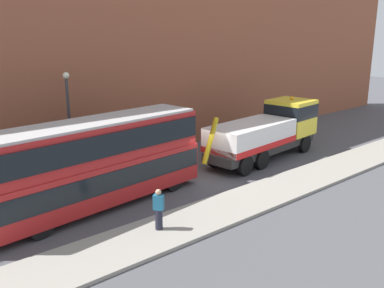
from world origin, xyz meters
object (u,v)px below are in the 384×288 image
object	(u,v)px
pedestrian_onlooker	(159,210)
street_lamp	(69,117)
recovery_tow_truck	(267,131)
double_decker_bus	(94,161)

from	to	relation	value
pedestrian_onlooker	street_lamp	distance (m)	8.68
street_lamp	pedestrian_onlooker	bearing A→B (deg)	-91.70
recovery_tow_truck	double_decker_bus	world-z (taller)	double_decker_bus
double_decker_bus	pedestrian_onlooker	xyz separation A→B (m)	(0.64, -4.00, -1.25)
recovery_tow_truck	pedestrian_onlooker	bearing A→B (deg)	-166.37
double_decker_bus	street_lamp	world-z (taller)	street_lamp
street_lamp	recovery_tow_truck	bearing A→B (deg)	-20.76
pedestrian_onlooker	street_lamp	bearing A→B (deg)	53.20
recovery_tow_truck	pedestrian_onlooker	distance (m)	12.22
recovery_tow_truck	street_lamp	bearing A→B (deg)	153.50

